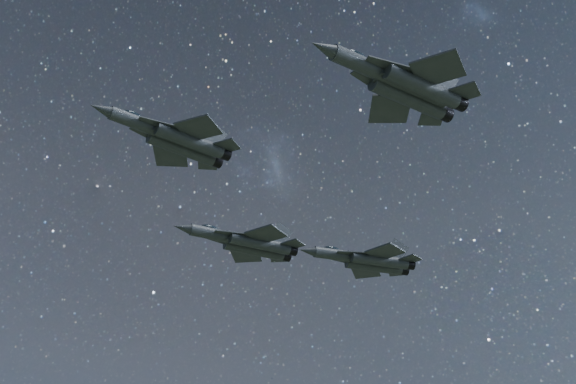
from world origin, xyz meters
TOP-DOWN VIEW (x-y plane):
  - jet_lead at (-15.69, -2.39)m, footprint 16.20×11.42m
  - jet_left at (2.73, 15.61)m, footprint 18.39×12.87m
  - jet_right at (-1.42, -22.41)m, footprint 17.39×12.43m
  - jet_slot at (14.33, 4.13)m, footprint 16.22×11.04m

SIDE VIEW (x-z plane):
  - jet_slot at x=14.33m, z-range 138.09..142.16m
  - jet_right at x=-1.42m, z-range 141.32..145.76m
  - jet_lead at x=-15.69m, z-range 142.27..146.37m
  - jet_left at x=2.73m, z-range 142.24..146.87m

